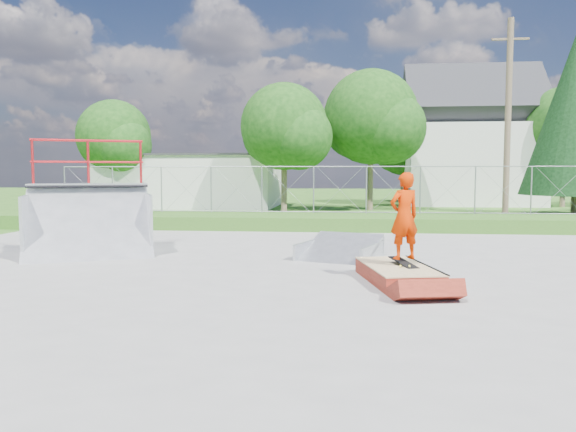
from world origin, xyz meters
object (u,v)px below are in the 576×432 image
object	(u,v)px
grind_box	(397,274)
quarter_pipe	(88,197)
skater	(404,220)
flat_bank_ramp	(340,249)

from	to	relation	value
grind_box	quarter_pipe	world-z (taller)	quarter_pipe
grind_box	quarter_pipe	xyz separation A→B (m)	(-7.29, 2.69, 1.29)
quarter_pipe	skater	world-z (taller)	quarter_pipe
quarter_pipe	flat_bank_ramp	size ratio (longest dim) A/B	1.64
grind_box	skater	world-z (taller)	skater
grind_box	quarter_pipe	distance (m)	7.88
grind_box	flat_bank_ramp	distance (m)	2.96
grind_box	flat_bank_ramp	bearing A→B (deg)	99.80
flat_bank_ramp	skater	bearing A→B (deg)	-46.14
grind_box	skater	bearing A→B (deg)	5.41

